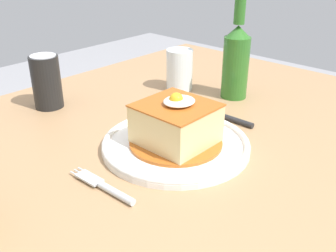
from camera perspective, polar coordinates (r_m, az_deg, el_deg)
name	(u,v)px	position (r m, az deg, el deg)	size (l,w,h in m)	color
dining_table	(147,182)	(0.83, -3.06, -8.22)	(1.28, 0.87, 0.73)	#A87F56
main_plate	(176,144)	(0.74, 1.14, -2.62)	(0.28, 0.28, 0.02)	white
sandwich_meal	(176,125)	(0.72, 1.18, 0.20)	(0.18, 0.18, 0.10)	#B75B1E
fork	(107,188)	(0.63, -8.88, -8.93)	(0.02, 0.14, 0.01)	silver
knife	(228,118)	(0.86, 8.79, 1.18)	(0.02, 0.17, 0.01)	#262628
soda_can	(46,82)	(0.94, -17.32, 6.19)	(0.07, 0.07, 0.12)	black
beer_bottle_green_far	(235,58)	(0.97, 9.71, 9.82)	(0.06, 0.06, 0.27)	#2D6B23
drinking_glass	(179,72)	(1.02, 1.69, 7.82)	(0.07, 0.07, 0.10)	gold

